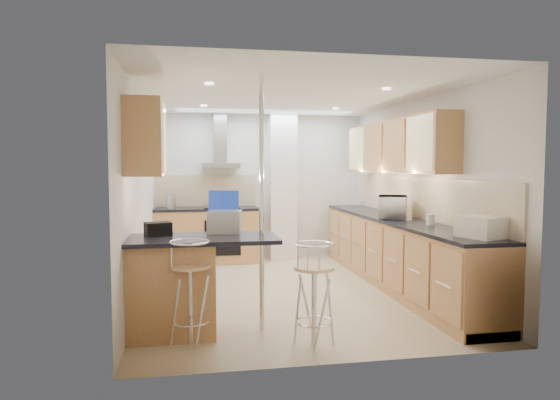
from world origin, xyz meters
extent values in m
plane|color=#CFAD8A|center=(0.00, 0.00, 0.00)|extent=(4.80, 4.80, 0.00)
cube|color=silver|center=(0.00, 2.40, 1.25)|extent=(3.60, 0.04, 2.50)
cube|color=silver|center=(0.00, -2.40, 1.25)|extent=(3.60, 0.04, 2.50)
cube|color=silver|center=(-1.80, 0.00, 1.25)|extent=(0.04, 4.80, 2.50)
cube|color=silver|center=(1.80, 0.00, 1.25)|extent=(0.04, 4.80, 2.50)
cube|color=white|center=(0.00, 0.00, 2.50)|extent=(3.60, 4.80, 0.02)
cube|color=#A47E41|center=(1.63, 0.40, 1.88)|extent=(0.34, 3.00, 0.72)
cube|color=#A47E41|center=(-1.63, -1.35, 1.88)|extent=(0.34, 0.62, 0.72)
cube|color=beige|center=(1.79, 0.00, 1.18)|extent=(0.03, 4.40, 0.56)
cube|color=beige|center=(-0.95, 2.38, 1.18)|extent=(1.70, 0.03, 0.56)
cube|color=white|center=(0.35, 2.20, 1.25)|extent=(0.45, 0.40, 2.50)
cube|color=#A6A8AA|center=(-0.70, 2.15, 1.62)|extent=(0.62, 0.48, 0.08)
cube|color=#A6A8AA|center=(-0.70, 2.29, 2.06)|extent=(0.22, 0.20, 0.88)
cylinder|color=white|center=(-0.53, -1.45, 1.25)|extent=(0.05, 0.05, 2.50)
cube|color=black|center=(-0.70, 1.79, 0.45)|extent=(0.58, 0.02, 0.58)
cube|color=black|center=(-0.70, 2.10, 0.93)|extent=(0.58, 0.50, 0.02)
cube|color=tan|center=(0.00, 1.80, 2.48)|extent=(2.80, 0.35, 0.02)
cube|color=#A47E41|center=(1.50, 0.00, 0.44)|extent=(0.60, 4.40, 0.88)
cube|color=black|center=(1.50, 0.00, 0.90)|extent=(0.63, 4.40, 0.04)
cube|color=#A47E41|center=(-0.95, 2.10, 0.44)|extent=(1.70, 0.60, 0.88)
cube|color=black|center=(-0.95, 2.10, 0.90)|extent=(1.70, 0.63, 0.04)
cube|color=#A47E41|center=(-1.12, -1.45, 0.45)|extent=(1.35, 0.62, 0.90)
cube|color=black|center=(-1.12, -1.45, 0.92)|extent=(1.47, 0.72, 0.04)
imported|color=white|center=(1.43, -0.02, 1.07)|extent=(0.54, 0.64, 0.30)
cube|color=#999DA0|center=(-0.87, -1.21, 1.05)|extent=(0.37, 0.30, 0.22)
cube|color=black|center=(-1.52, -1.29, 1.01)|extent=(0.28, 0.24, 0.13)
cylinder|color=white|center=(1.65, 0.28, 1.02)|extent=(0.13, 0.13, 0.19)
cylinder|color=white|center=(1.68, 0.77, 0.99)|extent=(0.11, 0.11, 0.14)
cylinder|color=#BAB594|center=(1.52, -0.25, 1.02)|extent=(0.15, 0.15, 0.20)
cylinder|color=white|center=(1.58, -0.79, 0.98)|extent=(0.10, 0.10, 0.13)
cube|color=white|center=(1.56, -1.84, 1.02)|extent=(0.43, 0.48, 0.21)
cylinder|color=#A6A8AA|center=(-1.53, 2.08, 1.04)|extent=(0.16, 0.16, 0.24)
camera|label=1|loc=(-1.21, -6.23, 1.62)|focal=32.00mm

